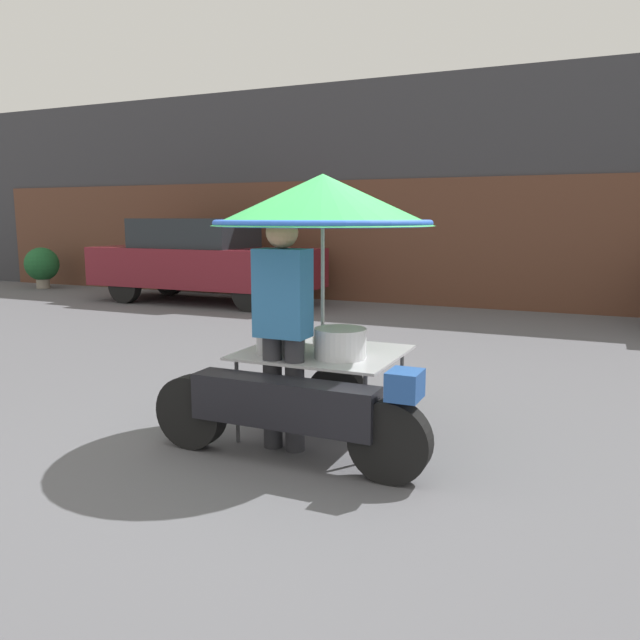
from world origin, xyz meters
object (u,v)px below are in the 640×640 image
vendor_motorcycle_cart (319,241)px  parked_car (203,260)px  potted_plant (42,265)px  vendor_person (283,321)px

vendor_motorcycle_cart → parked_car: (-5.24, 6.13, -0.66)m
potted_plant → parked_car: bearing=-6.4°
vendor_person → parked_car: (-5.11, 6.45, -0.10)m
parked_car → potted_plant: (-4.96, 0.55, -0.29)m
vendor_motorcycle_cart → potted_plant: bearing=146.8°
vendor_person → potted_plant: bearing=145.2°
vendor_motorcycle_cart → vendor_person: size_ratio=1.22×
vendor_motorcycle_cart → potted_plant: size_ratio=2.11×
vendor_motorcycle_cart → parked_car: 8.09m
vendor_person → potted_plant: size_ratio=1.73×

